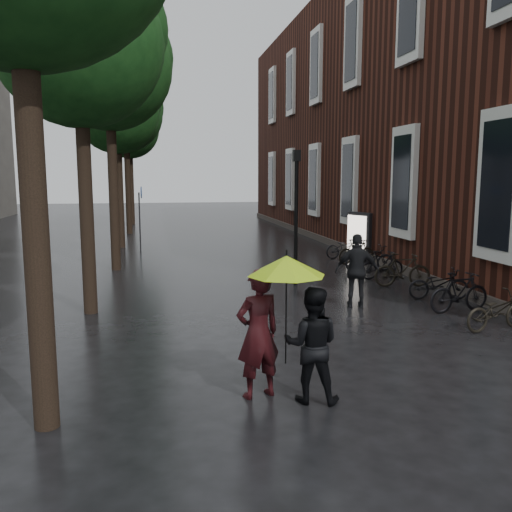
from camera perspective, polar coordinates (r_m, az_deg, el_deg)
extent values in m
plane|color=black|center=(7.27, 11.75, -18.01)|extent=(120.00, 120.00, 0.00)
cube|color=#38160F|center=(28.78, 16.88, 13.65)|extent=(10.00, 33.00, 12.00)
cube|color=silver|center=(14.02, 24.40, 6.81)|extent=(0.25, 1.60, 3.60)
cube|color=black|center=(13.96, 24.06, 6.83)|extent=(0.10, 1.20, 3.00)
cube|color=silver|center=(18.34, 15.38, 7.48)|extent=(0.25, 1.60, 3.60)
cube|color=black|center=(18.30, 15.10, 7.49)|extent=(0.10, 1.20, 3.00)
cube|color=silver|center=(19.08, 16.09, 24.21)|extent=(0.25, 1.60, 3.60)
cube|color=black|center=(19.04, 15.80, 24.26)|extent=(0.10, 1.20, 3.00)
cube|color=silver|center=(22.94, 9.88, 7.79)|extent=(0.25, 1.60, 3.60)
cube|color=black|center=(22.91, 9.64, 7.80)|extent=(0.10, 1.20, 3.00)
cube|color=silver|center=(23.54, 10.24, 21.30)|extent=(0.25, 1.60, 3.60)
cube|color=black|center=(23.51, 10.00, 21.32)|extent=(0.10, 1.20, 3.00)
cube|color=silver|center=(27.68, 6.23, 7.96)|extent=(0.25, 1.60, 3.60)
cube|color=black|center=(27.65, 6.03, 7.96)|extent=(0.10, 1.20, 3.00)
cube|color=silver|center=(28.18, 6.42, 19.21)|extent=(0.25, 1.60, 3.60)
cube|color=black|center=(28.15, 6.21, 19.23)|extent=(0.10, 1.20, 3.00)
cube|color=silver|center=(32.50, 3.65, 8.06)|extent=(0.25, 1.60, 3.60)
cube|color=black|center=(32.48, 3.48, 8.06)|extent=(0.10, 1.20, 3.00)
cube|color=silver|center=(32.93, 3.75, 17.68)|extent=(0.25, 1.60, 3.60)
cube|color=black|center=(32.90, 3.57, 17.68)|extent=(0.10, 1.20, 3.00)
cube|color=silver|center=(37.37, 1.75, 8.13)|extent=(0.25, 1.60, 3.60)
cube|color=black|center=(37.35, 1.59, 8.13)|extent=(0.10, 1.20, 3.00)
cube|color=silver|center=(37.74, 1.79, 16.51)|extent=(0.25, 1.60, 3.60)
cube|color=black|center=(37.72, 1.63, 16.51)|extent=(0.10, 1.20, 3.00)
cube|color=#3F3833|center=(26.95, 7.05, 1.86)|extent=(0.40, 33.00, 0.30)
cylinder|color=black|center=(7.20, -22.09, 0.79)|extent=(0.32, 0.32, 4.68)
cylinder|color=black|center=(13.12, -17.39, 3.86)|extent=(0.32, 0.32, 4.51)
cylinder|color=black|center=(19.06, -14.75, 5.95)|extent=(0.32, 0.32, 4.95)
cylinder|color=black|center=(25.06, -14.12, 5.88)|extent=(0.32, 0.32, 4.40)
cylinder|color=black|center=(31.04, -13.30, 6.71)|extent=(0.32, 0.32, 4.79)
cylinder|color=black|center=(37.04, -12.97, 6.80)|extent=(0.32, 0.32, 4.57)
imported|color=black|center=(7.92, 0.22, -8.17)|extent=(0.80, 0.65, 1.91)
imported|color=black|center=(7.85, 5.88, -9.26)|extent=(0.98, 0.86, 1.68)
cylinder|color=black|center=(7.70, 3.18, -6.24)|extent=(0.02, 0.02, 1.42)
cone|color=#ACE017|center=(7.55, 3.22, -1.02)|extent=(1.12, 1.12, 0.28)
cylinder|color=black|center=(7.53, 3.23, 0.35)|extent=(0.02, 0.02, 0.08)
imported|color=black|center=(13.51, 10.61, -1.53)|extent=(1.15, 0.73, 1.82)
imported|color=black|center=(12.46, 24.02, -5.29)|extent=(1.67, 0.86, 0.84)
imported|color=black|center=(13.73, 20.62, -3.58)|extent=(1.66, 0.66, 0.97)
imported|color=black|center=(14.96, 18.66, -2.81)|extent=(1.64, 0.82, 0.83)
imported|color=black|center=(16.33, 15.16, -1.43)|extent=(1.70, 0.70, 0.99)
imported|color=black|center=(17.38, 13.14, -0.93)|extent=(1.54, 0.61, 0.90)
imported|color=black|center=(18.71, 11.84, -0.24)|extent=(1.72, 0.63, 0.90)
imported|color=black|center=(20.23, 10.53, 0.48)|extent=(1.58, 0.75, 0.92)
imported|color=black|center=(21.47, 9.39, 0.92)|extent=(1.75, 0.85, 0.88)
cube|color=black|center=(21.32, 10.90, 2.09)|extent=(0.25, 1.21, 1.82)
cube|color=silver|center=(21.26, 10.57, 2.22)|extent=(0.04, 1.01, 1.49)
cylinder|color=black|center=(15.90, 4.23, 3.48)|extent=(0.11, 0.11, 3.69)
cube|color=black|center=(15.85, 4.31, 10.49)|extent=(0.20, 0.20, 0.32)
sphere|color=#FFE5B2|center=(15.85, 4.31, 10.49)|extent=(0.17, 0.17, 0.17)
cylinder|color=#262628|center=(23.84, -12.14, 3.55)|extent=(0.06, 0.06, 2.51)
cylinder|color=navy|center=(23.77, -11.99, 6.57)|extent=(0.03, 0.50, 0.50)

